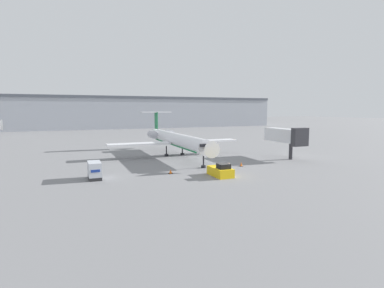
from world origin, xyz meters
TOP-DOWN VIEW (x-y plane):
  - ground_plane at (0.00, 0.00)m, footprint 600.00×600.00m
  - terminal_building at (0.00, 120.00)m, footprint 180.00×16.80m
  - airplane_main at (-0.04, 20.87)m, footprint 27.57×32.49m
  - pushback_tug at (-0.32, 0.62)m, footprint 2.31×4.37m
  - luggage_cart at (-17.28, 5.65)m, footprint 1.68×3.26m
  - worker_near_tug at (1.27, 1.02)m, footprint 0.40×0.25m
  - traffic_cone_left at (-6.47, 4.94)m, footprint 0.63×0.63m
  - traffic_cone_right at (6.47, 5.94)m, footprint 0.58×0.58m
  - jet_bridge at (19.09, 10.07)m, footprint 3.20×9.71m

SIDE VIEW (x-z plane):
  - ground_plane at x=0.00m, z-range 0.00..0.00m
  - traffic_cone_left at x=-6.47m, z-range -0.02..0.63m
  - traffic_cone_right at x=6.47m, z-range -0.02..0.72m
  - pushback_tug at x=-0.32m, z-range -0.24..1.72m
  - worker_near_tug at x=1.27m, z-range 0.04..1.81m
  - luggage_cart at x=-17.28m, z-range 0.00..2.39m
  - airplane_main at x=-0.04m, z-range -1.10..7.94m
  - jet_bridge at x=19.09m, z-range 1.34..7.53m
  - terminal_building at x=0.00m, z-range 0.03..16.25m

